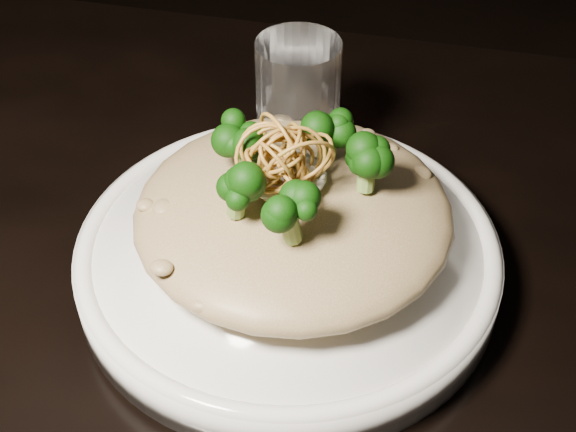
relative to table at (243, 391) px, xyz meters
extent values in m
cube|color=black|center=(0.00, 0.00, 0.06)|extent=(1.10, 0.80, 0.04)
cylinder|color=white|center=(0.02, 0.05, 0.10)|extent=(0.29, 0.29, 0.03)
ellipsoid|color=brown|center=(0.03, 0.05, 0.14)|extent=(0.22, 0.22, 0.05)
ellipsoid|color=silver|center=(0.02, 0.05, 0.17)|extent=(0.05, 0.05, 0.02)
cylinder|color=white|center=(0.00, 0.17, 0.14)|extent=(0.08, 0.08, 0.11)
camera|label=1|loc=(0.12, -0.34, 0.50)|focal=50.00mm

